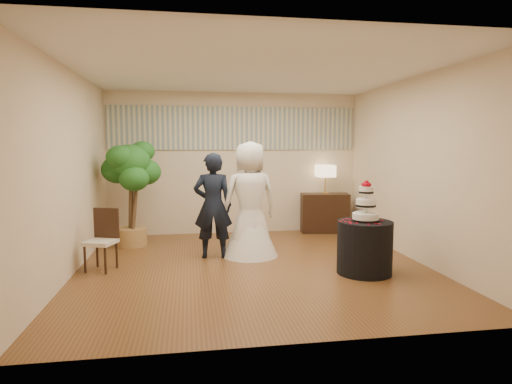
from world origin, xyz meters
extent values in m
cube|color=brown|center=(0.00, 0.00, 0.00)|extent=(5.00, 5.00, 0.00)
cube|color=white|center=(0.00, 0.00, 2.80)|extent=(5.00, 5.00, 0.00)
cube|color=beige|center=(0.00, 2.50, 1.40)|extent=(5.00, 0.06, 2.80)
cube|color=beige|center=(0.00, -2.50, 1.40)|extent=(5.00, 0.06, 2.80)
cube|color=beige|center=(-2.50, 0.00, 1.40)|extent=(0.06, 5.00, 2.80)
cube|color=beige|center=(2.50, 0.00, 1.40)|extent=(0.06, 5.00, 2.80)
cube|color=#A5AA97|center=(0.00, 2.48, 2.10)|extent=(4.90, 0.02, 0.85)
imported|color=black|center=(-0.55, 0.60, 0.83)|extent=(0.64, 0.45, 1.65)
imported|color=white|center=(0.04, 0.63, 0.91)|extent=(1.07, 1.07, 1.83)
cylinder|color=black|center=(1.46, -0.58, 0.36)|extent=(0.96, 0.96, 0.73)
cube|color=black|center=(1.81, 2.24, 0.40)|extent=(1.00, 0.55, 0.79)
camera|label=1|loc=(-0.92, -6.04, 1.76)|focal=30.00mm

